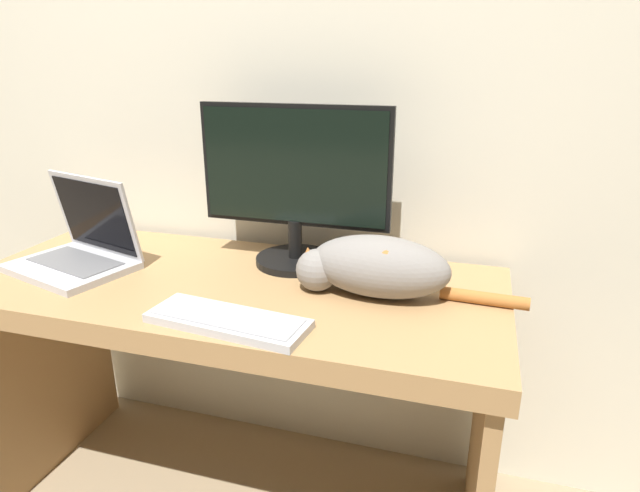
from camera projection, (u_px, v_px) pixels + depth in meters
name	position (u px, v px, depth m)	size (l,w,h in m)	color
wall_back	(275.00, 64.00, 1.60)	(6.40, 0.06, 2.60)	beige
desk	(233.00, 333.00, 1.50)	(1.46, 0.63, 0.75)	#A37A4C
monitor	(294.00, 185.00, 1.49)	(0.55, 0.23, 0.45)	black
laptop	(79.00, 250.00, 1.53)	(0.38, 0.33, 0.26)	#B7B7BC
external_keyboard	(228.00, 321.00, 1.20)	(0.39, 0.17, 0.02)	#BCBCC1
cat	(375.00, 266.00, 1.34)	(0.58, 0.19, 0.15)	gray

